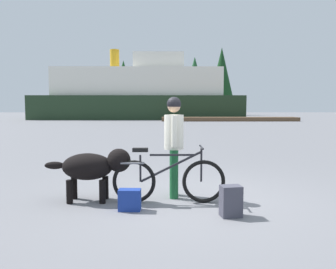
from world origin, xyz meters
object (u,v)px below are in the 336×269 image
dog (94,167)px  handbag_pannier (130,200)px  bicycle (168,179)px  backpack (231,201)px  ferry_boat (140,95)px  person_cyclist (174,137)px

dog → handbag_pannier: (0.62, -0.50, -0.40)m
bicycle → handbag_pannier: bearing=-145.5°
backpack → ferry_boat: (-3.91, 36.93, 2.67)m
dog → handbag_pannier: size_ratio=4.27×
dog → person_cyclist: bearing=11.1°
ferry_boat → bicycle: bearing=-85.2°
bicycle → ferry_boat: 36.48m
bicycle → person_cyclist: size_ratio=1.06×
dog → handbag_pannier: 0.89m
backpack → handbag_pannier: bearing=168.8°
bicycle → backpack: (0.86, -0.67, -0.16)m
person_cyclist → ferry_boat: size_ratio=0.07×
backpack → ferry_boat: size_ratio=0.02×
dog → handbag_pannier: bearing=-38.9°
bicycle → handbag_pannier: bicycle is taller
person_cyclist → dog: size_ratio=1.22×
backpack → ferry_boat: ferry_boat is taller
person_cyclist → backpack: size_ratio=3.89×
bicycle → person_cyclist: bearing=74.2°
dog → ferry_boat: bearing=93.0°
bicycle → dog: bearing=174.4°
dog → ferry_boat: ferry_boat is taller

